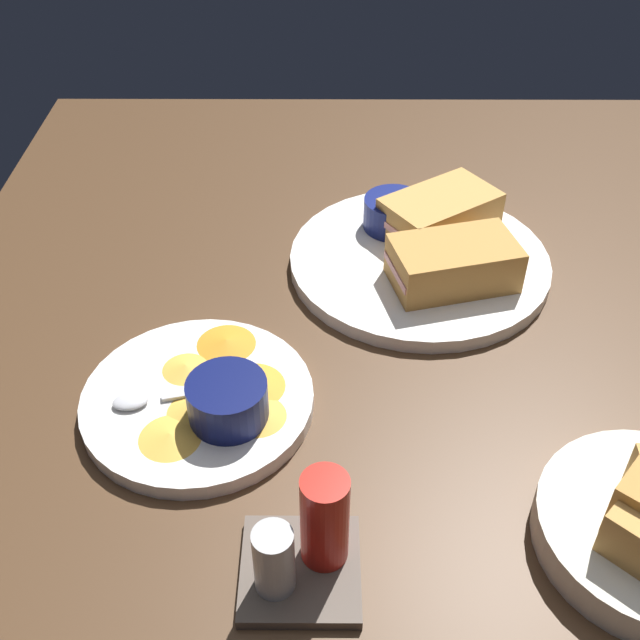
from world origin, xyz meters
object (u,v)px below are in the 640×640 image
(spoon_by_gravy_ramekin, at_px, (145,399))
(ramekin_dark_sauce, at_px, (394,212))
(sandwich_half_near, at_px, (454,263))
(plate_sandwich_main, at_px, (419,262))
(condiment_caddy, at_px, (306,545))
(spoon_by_dark_ramekin, at_px, (417,248))
(plate_chips_companion, at_px, (198,400))
(ramekin_light_gravy, at_px, (228,399))
(sandwich_half_far, at_px, (439,214))

(spoon_by_gravy_ramekin, bearing_deg, ramekin_dark_sauce, -130.06)
(sandwich_half_near, bearing_deg, plate_sandwich_main, -57.63)
(condiment_caddy, bearing_deg, spoon_by_dark_ramekin, -106.65)
(plate_sandwich_main, distance_m, sandwich_half_near, 0.06)
(spoon_by_dark_ramekin, distance_m, plate_chips_companion, 0.32)
(plate_chips_companion, xyz_separation_m, ramekin_light_gravy, (-0.03, 0.03, 0.03))
(sandwich_half_far, bearing_deg, ramekin_dark_sauce, -12.15)
(sandwich_half_near, bearing_deg, ramekin_dark_sauce, -62.51)
(spoon_by_dark_ramekin, xyz_separation_m, ramekin_light_gravy, (0.19, 0.26, 0.02))
(sandwich_half_near, distance_m, sandwich_half_far, 0.10)
(spoon_by_dark_ramekin, distance_m, spoon_by_gravy_ramekin, 0.36)
(ramekin_dark_sauce, height_order, spoon_by_gravy_ramekin, ramekin_dark_sauce)
(sandwich_half_near, relative_size, spoon_by_dark_ramekin, 1.53)
(sandwich_half_near, distance_m, ramekin_light_gravy, 0.30)
(plate_sandwich_main, distance_m, plate_chips_companion, 0.31)
(plate_chips_companion, bearing_deg, spoon_by_gravy_ramekin, 12.32)
(plate_chips_companion, bearing_deg, condiment_caddy, 121.10)
(spoon_by_dark_ramekin, bearing_deg, plate_sandwich_main, 101.51)
(sandwich_half_near, height_order, plate_chips_companion, sandwich_half_near)
(plate_sandwich_main, height_order, ramekin_dark_sauce, ramekin_dark_sauce)
(sandwich_half_far, xyz_separation_m, plate_chips_companion, (0.25, 0.27, -0.03))
(spoon_by_dark_ramekin, relative_size, ramekin_light_gravy, 1.34)
(sandwich_half_near, xyz_separation_m, sandwich_half_far, (0.00, -0.10, 0.00))
(sandwich_half_far, height_order, ramekin_light_gravy, sandwich_half_far)
(ramekin_light_gravy, bearing_deg, sandwich_half_far, -126.46)
(spoon_by_gravy_ramekin, bearing_deg, sandwich_half_far, -136.71)
(ramekin_light_gravy, bearing_deg, condiment_caddy, 116.21)
(plate_sandwich_main, height_order, ramekin_light_gravy, ramekin_light_gravy)
(spoon_by_dark_ramekin, relative_size, condiment_caddy, 1.00)
(ramekin_dark_sauce, bearing_deg, plate_chips_companion, 54.69)
(ramekin_light_gravy, bearing_deg, plate_sandwich_main, -128.03)
(plate_chips_companion, distance_m, ramekin_light_gravy, 0.05)
(plate_sandwich_main, xyz_separation_m, sandwich_half_near, (-0.03, 0.05, 0.03))
(sandwich_half_near, height_order, ramekin_dark_sauce, sandwich_half_near)
(plate_sandwich_main, distance_m, spoon_by_gravy_ramekin, 0.35)
(sandwich_half_far, bearing_deg, spoon_by_dark_ramekin, 54.85)
(ramekin_dark_sauce, xyz_separation_m, plate_chips_companion, (0.20, 0.28, -0.03))
(sandwich_half_far, relative_size, ramekin_light_gravy, 2.11)
(spoon_by_gravy_ramekin, bearing_deg, spoon_by_dark_ramekin, -138.26)
(ramekin_dark_sauce, distance_m, condiment_caddy, 0.46)
(plate_sandwich_main, height_order, spoon_by_dark_ramekin, spoon_by_dark_ramekin)
(ramekin_light_gravy, xyz_separation_m, spoon_by_gravy_ramekin, (0.08, -0.02, -0.02))
(plate_chips_companion, xyz_separation_m, condiment_caddy, (-0.10, 0.17, 0.03))
(sandwich_half_near, distance_m, condiment_caddy, 0.37)
(spoon_by_dark_ramekin, bearing_deg, sandwich_half_far, -125.15)
(plate_chips_companion, relative_size, ramekin_light_gravy, 2.99)
(condiment_caddy, bearing_deg, ramekin_dark_sauce, -101.95)
(plate_chips_companion, distance_m, spoon_by_gravy_ramekin, 0.05)
(plate_chips_companion, height_order, ramekin_light_gravy, ramekin_light_gravy)
(plate_sandwich_main, relative_size, plate_chips_companion, 1.37)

